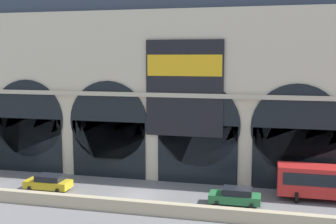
{
  "coord_description": "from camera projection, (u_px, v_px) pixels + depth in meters",
  "views": [
    {
      "loc": [
        11.52,
        -35.85,
        12.75
      ],
      "look_at": [
        1.71,
        5.0,
        7.21
      ],
      "focal_mm": 44.88,
      "sensor_mm": 36.0,
      "label": 1
    }
  ],
  "objects": [
    {
      "name": "ground_plane",
      "position": [
        137.0,
        195.0,
        38.89
      ],
      "size": [
        200.0,
        200.0,
        0.0
      ],
      "primitive_type": "plane",
      "color": "slate"
    },
    {
      "name": "quay_parapet_wall",
      "position": [
        122.0,
        206.0,
        34.7
      ],
      "size": [
        90.0,
        0.7,
        1.07
      ],
      "primitive_type": "cube",
      "color": "#BCAD8C",
      "rests_on": "ground"
    },
    {
      "name": "station_building",
      "position": [
        157.0,
        77.0,
        44.37
      ],
      "size": [
        49.29,
        4.67,
        21.98
      ],
      "color": "beige",
      "rests_on": "ground"
    },
    {
      "name": "car_midwest",
      "position": [
        49.0,
        182.0,
        40.17
      ],
      "size": [
        4.4,
        2.22,
        1.55
      ],
      "color": "gold",
      "rests_on": "ground"
    },
    {
      "name": "car_mideast",
      "position": [
        235.0,
        196.0,
        36.17
      ],
      "size": [
        4.4,
        2.22,
        1.55
      ],
      "color": "#2D7A42",
      "rests_on": "ground"
    }
  ]
}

